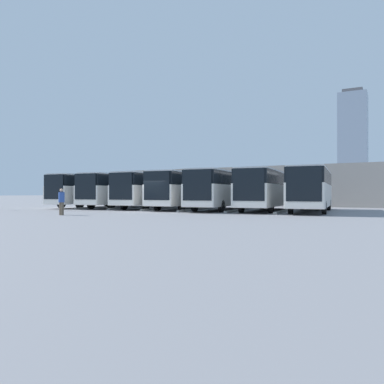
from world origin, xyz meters
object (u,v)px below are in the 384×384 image
Objects in this scene: bus_1 at (266,189)px; bus_2 at (222,189)px; bus_3 at (187,189)px; bus_4 at (155,189)px; bus_6 at (94,190)px; pedestrian at (62,201)px; bus_0 at (312,188)px; bus_5 at (123,190)px.

bus_2 is at bearing 2.35° from bus_1.
bus_4 is at bearing -8.98° from bus_3.
bus_4 is at bearing -9.93° from bus_2.
bus_6 is at bearing -4.58° from bus_1.
bus_1 is 6.92× the size of pedestrian.
bus_3 is (11.42, 0.09, 0.00)m from bus_0.
bus_4 and bus_6 have the same top height.
bus_3 is at bearing 174.27° from bus_5.
bus_4 is (3.81, -0.24, 0.00)m from bus_3.
bus_2 and bus_6 have the same top height.
bus_6 is at bearing -2.72° from bus_4.
bus_1 is at bearing -6.54° from bus_0.
bus_5 is (3.81, 0.20, 0.00)m from bus_4.
bus_2 is at bearing 170.07° from bus_4.
bus_5 is (19.03, 0.05, 0.00)m from bus_0.
bus_6 is (7.61, 0.36, 0.00)m from bus_4.
bus_3 is at bearing -4.25° from bus_1.
pedestrian is (6.55, 12.36, -0.92)m from bus_2.
bus_0 reaches higher than pedestrian.
bus_6 is at bearing -4.81° from bus_3.
bus_3 and bus_6 have the same top height.
bus_3 is 1.00× the size of bus_6.
bus_2 is 1.00× the size of bus_3.
bus_0 is 7.63m from bus_2.
bus_3 and bus_4 have the same top height.
bus_4 is at bearing -5.83° from bus_1.
pedestrian is (-4.87, 12.76, -0.92)m from bus_5.
bus_5 is at bearing 177.03° from bus_6.
bus_6 is 6.92× the size of pedestrian.
bus_2 and bus_3 have the same top height.
bus_0 and bus_5 have the same top height.
bus_3 is 11.42m from bus_6.
bus_3 is 7.61m from bus_5.
bus_6 is (11.42, 0.13, 0.00)m from bus_3.
bus_1 and bus_2 have the same top height.
pedestrian is at bearing 105.43° from bus_5.
bus_1 is at bearing 174.17° from bus_4.
bus_0 is 1.00× the size of bus_1.
bus_5 reaches higher than pedestrian.
bus_3 is 1.00× the size of bus_4.
bus_0 is at bearing 174.00° from bus_4.
bus_4 is 7.62m from bus_6.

